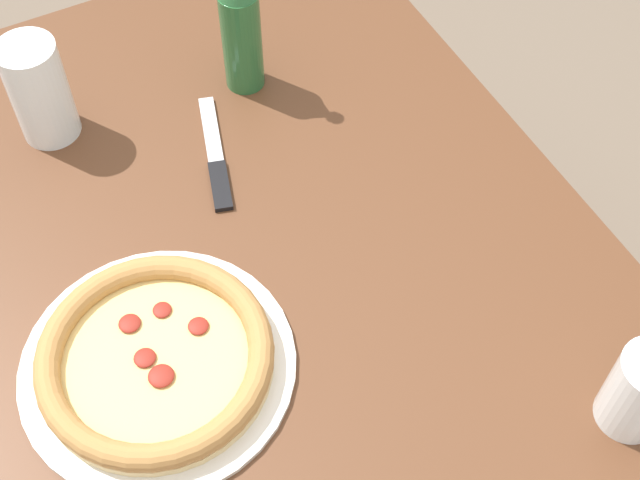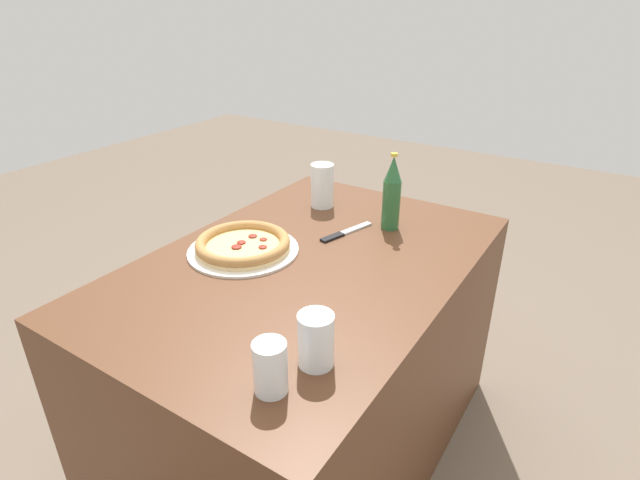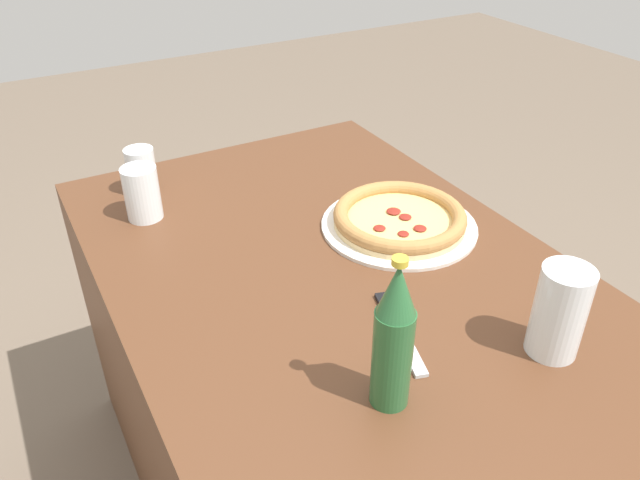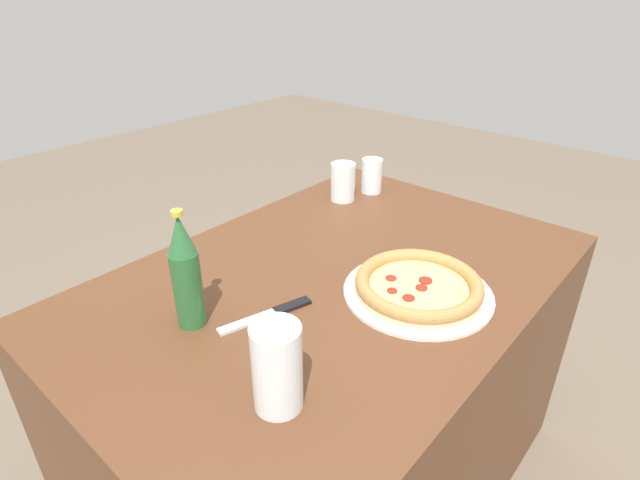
% 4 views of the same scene
% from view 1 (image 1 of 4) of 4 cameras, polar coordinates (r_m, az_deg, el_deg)
% --- Properties ---
extents(ground_plane, '(8.00, 8.00, 0.00)m').
position_cam_1_polar(ground_plane, '(1.83, -1.65, -14.96)').
color(ground_plane, '#6B5B4C').
extents(table, '(1.26, 0.85, 0.74)m').
position_cam_1_polar(table, '(1.49, -2.00, -9.92)').
color(table, '#56331E').
rests_on(table, ground_plane).
extents(pizza_veggie, '(0.34, 0.34, 0.05)m').
position_cam_1_polar(pizza_veggie, '(1.09, -10.46, -7.53)').
color(pizza_veggie, silver).
rests_on(pizza_veggie, table).
extents(glass_red_wine, '(0.08, 0.08, 0.12)m').
position_cam_1_polar(glass_red_wine, '(1.08, 19.76, -9.24)').
color(glass_red_wine, white).
rests_on(glass_red_wine, table).
extents(glass_cola, '(0.08, 0.08, 0.16)m').
position_cam_1_polar(glass_cola, '(1.32, -17.44, 8.83)').
color(glass_cola, white).
rests_on(glass_cola, table).
extents(beer_bottle, '(0.06, 0.06, 0.26)m').
position_cam_1_polar(beer_bottle, '(1.31, -5.15, 13.87)').
color(beer_bottle, '#286033').
rests_on(beer_bottle, table).
extents(knife, '(0.21, 0.08, 0.01)m').
position_cam_1_polar(knife, '(1.28, -6.70, 5.27)').
color(knife, black).
rests_on(knife, table).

